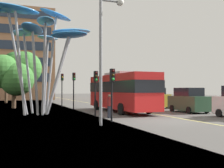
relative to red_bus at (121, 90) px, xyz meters
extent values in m
cube|color=#54514F|center=(0.12, -7.92, -2.01)|extent=(120.00, 240.00, 0.10)
cube|color=#E0D666|center=(1.69, -7.92, -1.96)|extent=(0.16, 144.00, 0.01)
cube|color=red|center=(0.00, 0.00, -0.11)|extent=(2.83, 10.54, 2.99)
cube|color=black|center=(0.00, 0.00, 0.31)|extent=(2.86, 10.65, 0.96)
cube|color=yellow|center=(-0.16, 5.17, 1.08)|extent=(1.38, 0.14, 0.36)
cube|color=#B2B2B7|center=(0.00, 0.00, 1.50)|extent=(1.99, 3.72, 0.24)
cylinder|color=black|center=(1.15, 3.28, -1.48)|extent=(0.31, 0.97, 0.96)
cylinder|color=black|center=(-1.35, 3.20, -1.48)|extent=(0.31, 0.97, 0.96)
cylinder|color=black|center=(1.34, -2.84, -1.48)|extent=(0.31, 0.97, 0.96)
cylinder|color=black|center=(-1.16, -2.92, -1.48)|extent=(0.31, 0.97, 0.96)
cylinder|color=#9EA0A5|center=(-5.56, 0.12, 1.56)|extent=(2.31, 0.52, 7.10)
ellipsoid|color=#4CA3E5|center=(-4.51, 0.26, 5.08)|extent=(3.70, 2.08, 0.81)
cylinder|color=#9EA0A5|center=(-6.17, 0.82, 2.36)|extent=(1.22, 1.19, 8.67)
ellipsoid|color=#2D7FD1|center=(-5.70, 1.27, 6.68)|extent=(4.00, 3.95, 0.80)
cylinder|color=#9EA0A5|center=(-6.55, 1.39, 1.39)|extent=(0.73, 1.48, 6.74)
ellipsoid|color=#4CA3E5|center=(-6.31, 2.01, 4.74)|extent=(2.81, 3.81, 0.78)
cylinder|color=#9EA0A5|center=(-8.03, 2.00, 1.63)|extent=(0.95, 1.84, 7.23)
ellipsoid|color=#4CA3E5|center=(-8.38, 2.78, 5.22)|extent=(2.93, 4.26, 0.95)
cylinder|color=#9EA0A5|center=(-8.96, 0.13, 2.22)|extent=(1.71, 0.42, 8.39)
ellipsoid|color=#388EDB|center=(-9.70, 0.23, 6.39)|extent=(4.34, 2.14, 0.76)
cylinder|color=#9EA0A5|center=(-8.79, -0.57, 2.20)|extent=(1.01, 0.46, 8.34)
ellipsoid|color=#388EDB|center=(-9.18, -0.68, 6.36)|extent=(4.20, 2.67, 0.66)
cylinder|color=#9EA0A5|center=(-7.68, -1.24, 1.35)|extent=(0.80, 1.35, 6.66)
ellipsoid|color=#388EDB|center=(-7.95, -1.78, 4.66)|extent=(2.49, 3.31, 0.85)
cylinder|color=#9EA0A5|center=(-7.04, -1.40, 1.65)|extent=(0.28, 1.37, 7.25)
ellipsoid|color=#4CA3E5|center=(-7.00, -1.98, 5.26)|extent=(1.50, 3.38, 0.76)
cylinder|color=#9EA0A5|center=(-5.87, -0.82, 1.27)|extent=(1.89, 1.20, 6.51)
ellipsoid|color=#2D7FD1|center=(-5.06, -1.28, 4.50)|extent=(3.37, 2.81, 0.67)
cylinder|color=black|center=(-3.54, -7.16, -0.30)|extent=(0.12, 0.12, 3.32)
cube|color=black|center=(-3.54, -7.30, 0.96)|extent=(0.28, 0.24, 0.80)
sphere|color=#390706|center=(-3.54, -7.43, 1.22)|extent=(0.18, 0.18, 0.18)
sphere|color=#3A2707|center=(-3.54, -7.43, 0.96)|extent=(0.18, 0.18, 0.18)
sphere|color=green|center=(-3.54, -7.43, 0.70)|extent=(0.18, 0.18, 0.18)
cylinder|color=black|center=(-3.45, -3.31, -0.25)|extent=(0.12, 0.12, 3.41)
cube|color=black|center=(-3.45, -3.45, 1.05)|extent=(0.28, 0.24, 0.80)
sphere|color=#390706|center=(-3.45, -3.58, 1.31)|extent=(0.18, 0.18, 0.18)
sphere|color=#3A2707|center=(-3.45, -3.58, 1.05)|extent=(0.18, 0.18, 0.18)
sphere|color=green|center=(-3.45, -3.58, 0.79)|extent=(0.18, 0.18, 0.18)
cylinder|color=black|center=(-3.33, 4.83, -0.08)|extent=(0.12, 0.12, 3.76)
cube|color=black|center=(-3.33, 4.69, 1.41)|extent=(0.28, 0.24, 0.80)
sphere|color=#390706|center=(-3.33, 4.56, 1.67)|extent=(0.18, 0.18, 0.18)
sphere|color=#3A2707|center=(-3.33, 4.56, 1.41)|extent=(0.18, 0.18, 0.18)
sphere|color=green|center=(-3.33, 4.56, 1.15)|extent=(0.18, 0.18, 0.18)
cylinder|color=black|center=(-3.71, 9.49, -0.01)|extent=(0.12, 0.12, 3.89)
cube|color=black|center=(-3.71, 9.35, 1.53)|extent=(0.28, 0.24, 0.80)
sphere|color=#390706|center=(-3.71, 9.22, 1.79)|extent=(0.18, 0.18, 0.18)
sphere|color=orange|center=(-3.71, 9.22, 1.53)|extent=(0.18, 0.18, 0.18)
sphere|color=black|center=(-3.71, 9.22, 1.27)|extent=(0.18, 0.18, 0.18)
cylinder|color=black|center=(4.91, -7.05, -1.66)|extent=(0.20, 0.60, 0.60)
cube|color=#2D5138|center=(5.46, -2.58, -1.15)|extent=(1.80, 4.15, 1.27)
cube|color=black|center=(5.46, -2.58, -0.14)|extent=(1.65, 2.28, 0.74)
cylinder|color=black|center=(6.35, -1.29, -1.66)|extent=(0.20, 0.60, 0.60)
cylinder|color=black|center=(4.56, -1.29, -1.66)|extent=(0.20, 0.60, 0.60)
cylinder|color=black|center=(6.35, -3.86, -1.66)|extent=(0.20, 0.60, 0.60)
cylinder|color=black|center=(4.56, -3.86, -1.66)|extent=(0.20, 0.60, 0.60)
cube|color=gold|center=(5.60, 4.05, -1.11)|extent=(1.78, 4.41, 1.34)
cube|color=black|center=(5.60, 4.05, -0.10)|extent=(1.64, 2.43, 0.69)
cylinder|color=black|center=(6.48, 5.41, -1.66)|extent=(0.20, 0.60, 0.60)
cylinder|color=black|center=(4.71, 5.41, -1.66)|extent=(0.20, 0.60, 0.60)
cylinder|color=black|center=(6.48, 2.68, -1.66)|extent=(0.20, 0.60, 0.60)
cylinder|color=black|center=(4.71, 2.68, -1.66)|extent=(0.20, 0.60, 0.60)
cylinder|color=gray|center=(-4.70, -8.53, 1.68)|extent=(0.18, 0.18, 7.28)
cylinder|color=gray|center=(-4.11, -8.53, 5.17)|extent=(1.19, 0.12, 0.12)
sphere|color=silver|center=(-3.52, -8.53, 5.17)|extent=(0.44, 0.44, 0.44)
cylinder|color=brown|center=(-9.09, 8.50, -0.68)|extent=(0.45, 0.45, 2.56)
sphere|color=#428438|center=(-7.97, 8.96, 2.45)|extent=(3.78, 3.78, 3.78)
sphere|color=#428438|center=(-8.79, 7.57, 1.18)|extent=(3.58, 3.58, 3.58)
sphere|color=#428438|center=(-8.24, 8.95, 2.34)|extent=(3.69, 3.69, 3.69)
sphere|color=#428438|center=(-10.21, 8.04, 1.97)|extent=(3.59, 3.59, 3.59)
cylinder|color=brown|center=(-10.04, 22.05, -0.18)|extent=(0.42, 0.42, 3.56)
sphere|color=#286028|center=(-8.99, 23.06, 4.13)|extent=(3.55, 3.55, 3.55)
sphere|color=#286028|center=(-9.93, 22.48, 2.77)|extent=(2.72, 2.72, 2.72)
sphere|color=#286028|center=(-9.44, 21.06, 2.76)|extent=(3.22, 3.22, 3.22)
sphere|color=#286028|center=(-8.86, 21.14, 4.22)|extent=(3.15, 3.15, 3.15)
cylinder|color=#2D3342|center=(-2.88, -4.90, -1.54)|extent=(0.29, 0.29, 0.85)
cylinder|color=maroon|center=(-2.88, -4.90, -0.80)|extent=(0.34, 0.34, 0.62)
sphere|color=#937056|center=(-2.88, -4.90, -0.39)|extent=(0.22, 0.22, 0.22)
camera|label=1|loc=(-9.54, -23.55, 0.06)|focal=44.77mm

